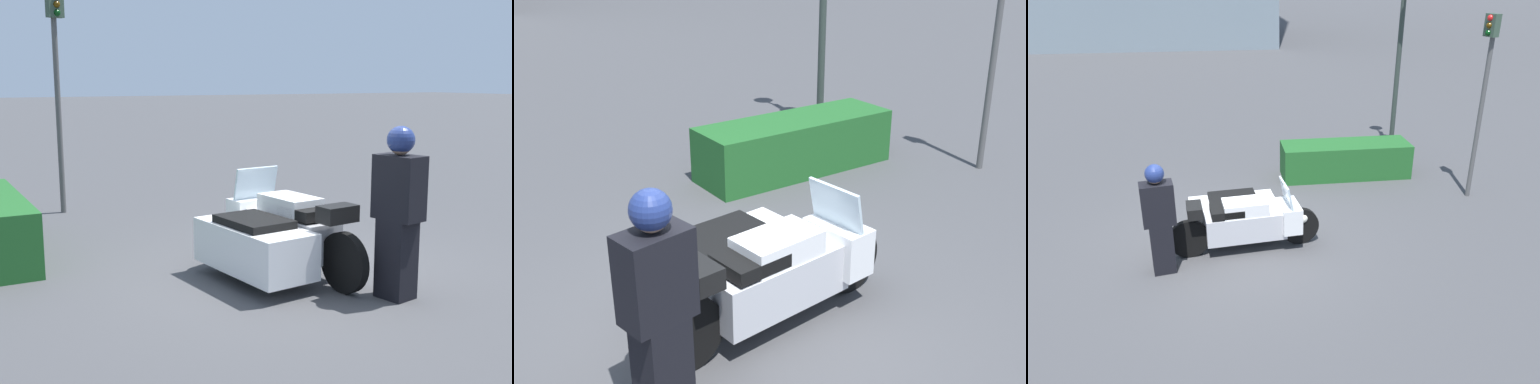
% 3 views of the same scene
% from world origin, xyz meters
% --- Properties ---
extents(ground_plane, '(160.00, 160.00, 0.00)m').
position_xyz_m(ground_plane, '(0.00, 0.00, 0.00)').
color(ground_plane, '#424244').
extents(police_motorcycle, '(2.51, 1.29, 1.16)m').
position_xyz_m(police_motorcycle, '(0.27, 0.22, 0.47)').
color(police_motorcycle, black).
rests_on(police_motorcycle, ground).
extents(officer_rider, '(0.53, 0.37, 1.77)m').
position_xyz_m(officer_rider, '(-1.04, -0.57, 0.93)').
color(officer_rider, black).
rests_on(officer_rider, ground).
extents(hedge_bush_curbside, '(2.87, 0.91, 0.77)m').
position_xyz_m(hedge_bush_curbside, '(2.72, 2.94, 0.38)').
color(hedge_bush_curbside, '#1E5623').
rests_on(hedge_bush_curbside, ground).
extents(traffic_light_near, '(0.22, 0.29, 3.60)m').
position_xyz_m(traffic_light_near, '(4.96, 1.47, 2.35)').
color(traffic_light_near, '#4C4C4C').
rests_on(traffic_light_near, ground).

